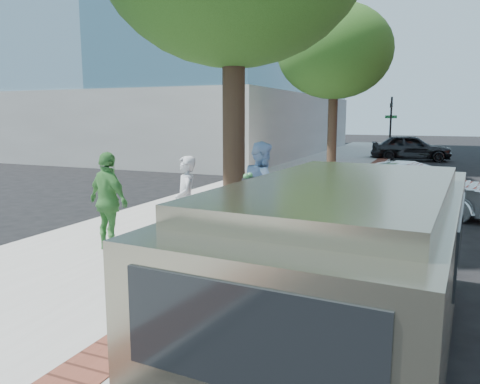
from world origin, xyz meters
The scene contains 14 objects.
ground centered at (0.00, 0.00, 0.00)m, with size 120.00×120.00×0.00m, color black.
sidewalk centered at (-1.50, 8.00, 0.07)m, with size 5.00×60.00×0.15m, color #9E9991.
brick_strip centered at (0.70, 8.00, 0.15)m, with size 0.60×60.00×0.01m, color brown.
curb centered at (1.05, 8.00, 0.07)m, with size 0.10×60.00×0.15m, color gray.
office_base centered at (-13.00, 22.00, 2.00)m, with size 18.20×22.20×4.00m, color gray.
signal_near centered at (0.90, 22.00, 2.25)m, with size 0.70×0.15×3.80m.
tree_far centered at (-0.50, 12.00, 5.30)m, with size 4.80×4.80×7.14m.
parking_meter centered at (0.58, -0.10, 1.21)m, with size 0.12×0.32×1.47m.
person_gray centered at (-0.61, -0.34, 1.03)m, with size 0.64×0.42×1.77m, color #B5B6BA.
person_officer centered at (0.41, 1.12, 1.15)m, with size 0.97×0.76×1.99m, color #98BEEC.
person_green centered at (-1.83, -1.11, 1.08)m, with size 1.09×0.46×1.87m, color #458E40.
sedan_silver centered at (3.20, 5.42, 0.69)m, with size 1.47×4.21×1.39m, color silver.
bg_car centered at (2.14, 21.80, 0.79)m, with size 1.85×4.61×1.57m, color black.
van centered at (3.01, -2.85, 1.11)m, with size 2.40×5.60×2.03m.
Camera 1 is at (3.84, -8.05, 2.67)m, focal length 35.00 mm.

